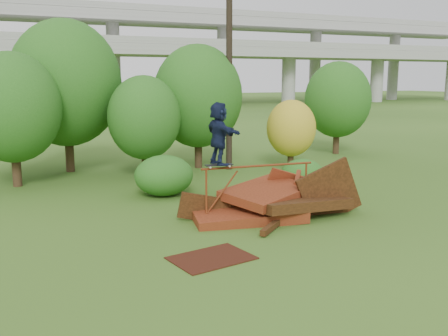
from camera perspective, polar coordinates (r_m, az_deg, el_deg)
name	(u,v)px	position (r m, az deg, el deg)	size (l,w,h in m)	color
ground	(281,237)	(13.50, 6.59, -7.85)	(240.00, 240.00, 0.00)	#2D5116
scrap_pile	(272,203)	(15.36, 5.49, -3.99)	(5.79, 3.49, 2.23)	#501D0E
grind_rail	(258,178)	(14.90, 3.90, -1.11)	(3.53, 0.32, 1.64)	maroon
skateboard	(219,165)	(14.38, -0.58, 0.35)	(0.83, 0.28, 0.08)	black
skater	(219,133)	(14.25, -0.58, 3.97)	(1.66, 0.53, 1.79)	#121A36
flat_plate	(212,258)	(11.89, -1.44, -10.25)	(1.83, 1.31, 0.03)	#36150B
tree_0	(12,108)	(20.76, -23.06, 6.37)	(3.68, 3.68, 5.19)	black
tree_1	(66,83)	(23.30, -17.63, 9.21)	(4.84, 4.84, 6.74)	black
tree_2	(144,118)	(21.18, -9.11, 5.69)	(3.06, 3.06, 4.31)	black
tree_3	(198,96)	(23.28, -3.01, 8.18)	(4.12, 4.12, 5.72)	black
tree_4	(291,128)	(23.63, 7.69, 4.52)	(2.31, 2.31, 3.19)	black
tree_5	(338,100)	(28.39, 12.88, 7.62)	(3.62, 3.62, 5.09)	black
shrub_left	(164,175)	(18.00, -6.88, -0.86)	(2.12, 1.96, 1.47)	#164612
shrub_right	(302,175)	(19.01, 8.94, -0.75)	(1.67, 1.53, 1.18)	#164612
utility_pole	(229,56)	(22.82, 0.60, 12.65)	(1.40, 0.28, 10.12)	black
freeway_overpass	(51,32)	(74.52, -19.14, 14.43)	(160.00, 15.00, 13.70)	gray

